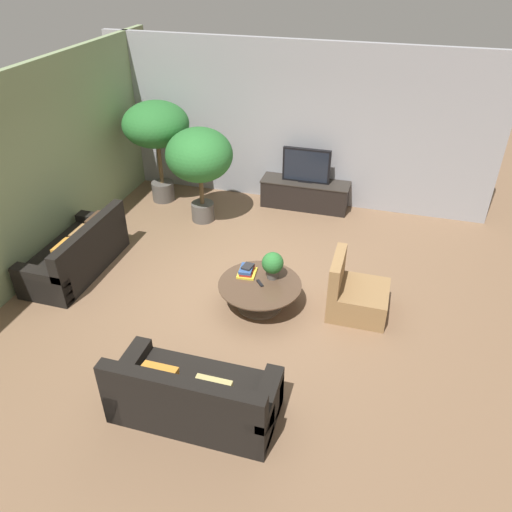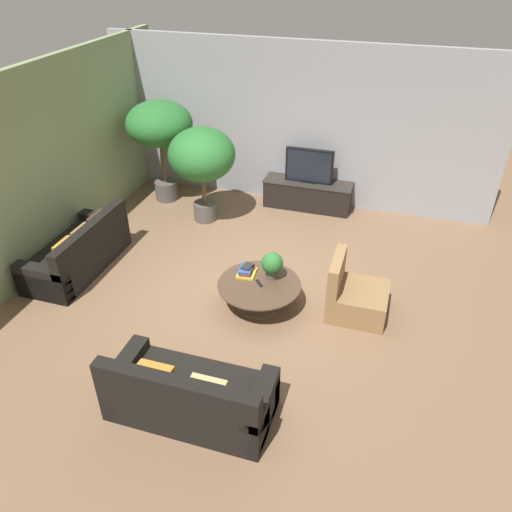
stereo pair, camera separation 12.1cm
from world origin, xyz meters
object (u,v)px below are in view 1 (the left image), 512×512
Objects in this scene: couch_near_entry at (194,397)px; couch_by_wall at (77,254)px; media_console at (305,194)px; potted_palm_corner at (199,158)px; potted_palm_tall at (156,128)px; coffee_table at (260,290)px; television at (306,166)px; armchair_wicker at (355,295)px; potted_plant_tabletop at (273,264)px.

couch_by_wall is at bearing -37.20° from couch_near_entry.
media_console is 2.21m from potted_palm_corner.
couch_by_wall is at bearing -121.39° from potted_palm_corner.
potted_palm_tall is 1.22m from potted_palm_corner.
potted_palm_tall is at bearing 135.43° from coffee_table.
potted_palm_corner is at bearing -27.72° from potted_palm_tall.
television is 3.27m from armchair_wicker.
couch_by_wall is at bearing -133.72° from television.
potted_palm_corner reaches higher than media_console.
armchair_wicker reaches higher than coffee_table.
media_console reaches higher than coffee_table.
couch_by_wall reaches higher than coffee_table.
couch_by_wall is (-2.99, -3.13, -0.57)m from television.
potted_plant_tabletop is (2.90, -2.54, -0.85)m from potted_palm_tall.
potted_plant_tabletop is at bearing -87.49° from television.
television is 2.22× the size of potted_plant_tabletop.
armchair_wicker is 3.70m from potted_palm_corner.
couch_by_wall is at bearing -133.70° from media_console.
couch_near_entry is at bearing -94.63° from coffee_table.
couch_near_entry is 1.03× the size of potted_palm_corner.
couch_near_entry is (-0.16, -5.27, -0.57)m from television.
armchair_wicker is at bearing -122.31° from couch_near_entry.
potted_palm_corner is at bearing -148.94° from television.
potted_plant_tabletop is (0.30, 2.26, 0.34)m from couch_near_entry.
media_console is at bearing 92.51° from potted_plant_tabletop.
media_console is 0.94× the size of couch_near_entry.
coffee_table is 4.07m from potted_palm_tall.
armchair_wicker reaches higher than couch_near_entry.
potted_plant_tabletop is (0.13, -3.01, -0.24)m from television.
potted_palm_corner reaches higher than armchair_wicker.
television is 0.46× the size of potted_palm_tall.
armchair_wicker is at bearing -66.07° from television.
television reaches higher than coffee_table.
coffee_table is at bearing -123.36° from potted_plant_tabletop.
television is 2.88m from potted_palm_tall.
coffee_table is at bearing -94.63° from couch_near_entry.
television is at bearing 136.28° from couch_by_wall.
potted_palm_corner is at bearing 132.95° from potted_plant_tabletop.
potted_palm_tall is at bearing 152.28° from potted_palm_corner.
coffee_table is at bearing -89.95° from media_console.
potted_palm_tall is at bearing -170.31° from media_console.
media_console is 1.96× the size of armchair_wicker.
coffee_table is (0.00, -3.21, -0.58)m from television.
couch_near_entry reaches higher than coffee_table.
television is 0.51× the size of potted_palm_corner.
potted_palm_corner is at bearing 148.61° from couch_by_wall.
couch_by_wall reaches higher than media_console.
potted_palm_tall is (-4.08, 2.47, 1.20)m from armchair_wicker.
armchair_wicker is (1.31, -2.95, -0.01)m from media_console.
couch_by_wall is at bearing 178.46° from coffee_table.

